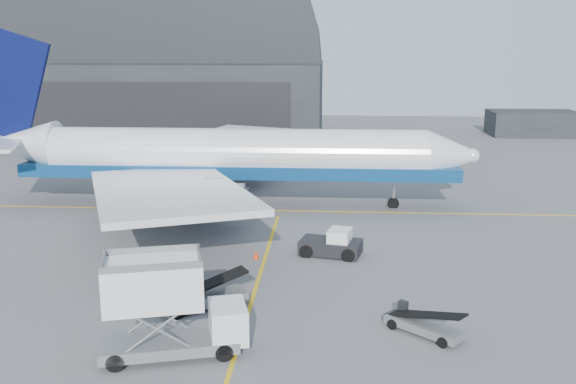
# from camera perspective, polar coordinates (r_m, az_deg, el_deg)

# --- Properties ---
(ground) EXTENTS (200.00, 200.00, 0.00)m
(ground) POSITION_cam_1_polar(r_m,az_deg,el_deg) (39.68, -3.04, -9.03)
(ground) COLOR #565659
(ground) RESTS_ON ground
(taxi_lines) EXTENTS (80.00, 42.12, 0.02)m
(taxi_lines) POSITION_cam_1_polar(r_m,az_deg,el_deg) (51.56, -1.39, -3.73)
(taxi_lines) COLOR gold
(taxi_lines) RESTS_ON ground
(hangar) EXTENTS (50.00, 28.30, 28.00)m
(hangar) POSITION_cam_1_polar(r_m,az_deg,el_deg) (104.98, -11.01, 9.91)
(hangar) COLOR black
(hangar) RESTS_ON ground
(distant_bldg_a) EXTENTS (14.00, 8.00, 4.00)m
(distant_bldg_a) POSITION_cam_1_polar(r_m,az_deg,el_deg) (114.52, 20.84, 4.74)
(distant_bldg_a) COLOR black
(distant_bldg_a) RESTS_ON ground
(airliner) EXTENTS (48.01, 46.55, 16.85)m
(airliner) POSITION_cam_1_polar(r_m,az_deg,el_deg) (60.01, -6.26, 3.21)
(airliner) COLOR white
(airliner) RESTS_ON ground
(catering_truck) EXTENTS (7.50, 4.35, 4.86)m
(catering_truck) POSITION_cam_1_polar(r_m,az_deg,el_deg) (31.99, -10.71, -10.09)
(catering_truck) COLOR slate
(catering_truck) RESTS_ON ground
(pushback_tug) EXTENTS (4.75, 3.36, 2.00)m
(pushback_tug) POSITION_cam_1_polar(r_m,az_deg,el_deg) (46.48, 3.97, -4.70)
(pushback_tug) COLOR black
(pushback_tug) RESTS_ON ground
(belt_loader_a) EXTENTS (5.14, 4.00, 2.02)m
(belt_loader_a) POSITION_cam_1_polar(r_m,az_deg,el_deg) (37.75, -7.61, -9.30)
(belt_loader_a) COLOR slate
(belt_loader_a) RESTS_ON ground
(belt_loader_b) EXTENTS (4.13, 3.82, 1.71)m
(belt_loader_b) POSITION_cam_1_polar(r_m,az_deg,el_deg) (35.10, 11.98, -11.44)
(belt_loader_b) COLOR slate
(belt_loader_b) RESTS_ON ground
(traffic_cone) EXTENTS (0.40, 0.40, 0.58)m
(traffic_cone) POSITION_cam_1_polar(r_m,az_deg,el_deg) (45.79, -2.86, -5.59)
(traffic_cone) COLOR #F33207
(traffic_cone) RESTS_ON ground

